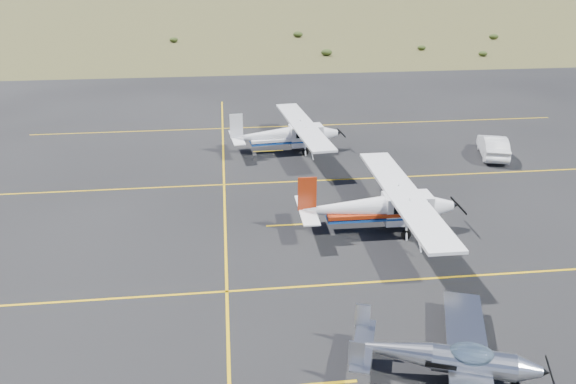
# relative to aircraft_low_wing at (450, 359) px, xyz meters

# --- Properties ---
(ground) EXTENTS (1600.00, 1600.00, 0.00)m
(ground) POSITION_rel_aircraft_low_wing_xyz_m (-0.84, 3.77, -0.84)
(ground) COLOR #383D1C
(ground) RESTS_ON ground
(apron) EXTENTS (72.00, 72.00, 0.02)m
(apron) POSITION_rel_aircraft_low_wing_xyz_m (-0.84, 10.77, -0.84)
(apron) COLOR black
(apron) RESTS_ON ground
(aircraft_low_wing) EXTENTS (5.91, 7.98, 1.75)m
(aircraft_low_wing) POSITION_rel_aircraft_low_wing_xyz_m (0.00, 0.00, 0.00)
(aircraft_low_wing) COLOR silver
(aircraft_low_wing) RESTS_ON apron
(aircraft_cessna) EXTENTS (6.80, 11.32, 2.88)m
(aircraft_cessna) POSITION_rel_aircraft_low_wing_xyz_m (0.51, 10.29, 0.44)
(aircraft_cessna) COLOR white
(aircraft_cessna) RESTS_ON apron
(aircraft_plain) EXTENTS (6.59, 10.93, 2.76)m
(aircraft_plain) POSITION_rel_aircraft_low_wing_xyz_m (-2.59, 22.11, 0.39)
(aircraft_plain) COLOR white
(aircraft_plain) RESTS_ON apron
(sedan) EXTENTS (2.57, 4.46, 1.39)m
(sedan) POSITION_rel_aircraft_low_wing_xyz_m (10.60, 19.60, -0.13)
(sedan) COLOR white
(sedan) RESTS_ON apron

